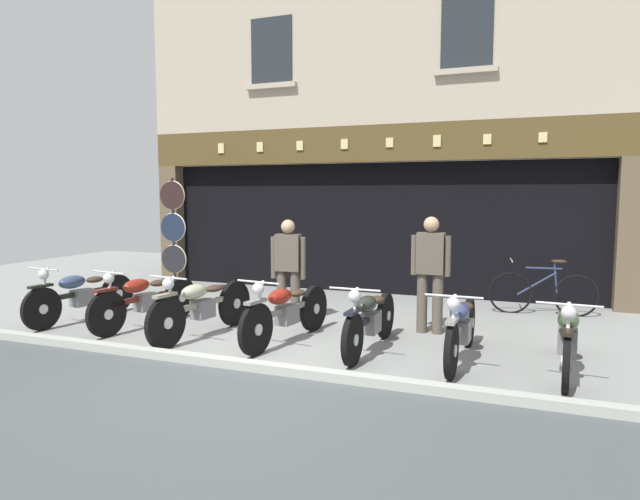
% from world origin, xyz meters
% --- Properties ---
extents(ground, '(21.62, 22.00, 0.18)m').
position_xyz_m(ground, '(0.00, -0.98, -0.04)').
color(ground, gray).
extents(shop_facade, '(9.92, 4.42, 6.59)m').
position_xyz_m(shop_facade, '(-0.00, 6.99, 1.76)').
color(shop_facade, black).
rests_on(shop_facade, ground).
extents(motorcycle_far_left, '(0.62, 2.04, 0.92)m').
position_xyz_m(motorcycle_far_left, '(-3.53, 1.28, 0.42)').
color(motorcycle_far_left, black).
rests_on(motorcycle_far_left, ground).
extents(motorcycle_left, '(0.62, 2.08, 0.92)m').
position_xyz_m(motorcycle_left, '(-2.34, 1.33, 0.43)').
color(motorcycle_left, black).
rests_on(motorcycle_left, ground).
extents(motorcycle_center_left, '(0.62, 2.12, 0.93)m').
position_xyz_m(motorcycle_center_left, '(-1.22, 1.14, 0.44)').
color(motorcycle_center_left, black).
rests_on(motorcycle_center_left, ground).
extents(motorcycle_center, '(0.62, 2.07, 0.92)m').
position_xyz_m(motorcycle_center, '(0.00, 1.29, 0.43)').
color(motorcycle_center, black).
rests_on(motorcycle_center, ground).
extents(motorcycle_center_right, '(0.62, 1.99, 0.90)m').
position_xyz_m(motorcycle_center_right, '(1.16, 1.30, 0.42)').
color(motorcycle_center_right, black).
rests_on(motorcycle_center_right, ground).
extents(motorcycle_right, '(0.62, 2.02, 0.90)m').
position_xyz_m(motorcycle_right, '(2.28, 1.27, 0.42)').
color(motorcycle_right, black).
rests_on(motorcycle_right, ground).
extents(motorcycle_far_right, '(0.62, 2.04, 0.90)m').
position_xyz_m(motorcycle_far_right, '(3.44, 1.27, 0.41)').
color(motorcycle_far_right, black).
rests_on(motorcycle_far_right, ground).
extents(salesman_left, '(0.56, 0.27, 1.59)m').
position_xyz_m(salesman_left, '(-0.48, 2.43, 0.88)').
color(salesman_left, brown).
rests_on(salesman_left, ground).
extents(shopkeeper_center, '(0.56, 0.24, 1.67)m').
position_xyz_m(shopkeeper_center, '(1.71, 2.48, 0.93)').
color(shopkeeper_center, brown).
rests_on(shopkeeper_center, ground).
extents(tyre_sign_pole, '(0.57, 0.06, 2.29)m').
position_xyz_m(tyre_sign_pole, '(-3.47, 3.63, 1.32)').
color(tyre_sign_pole, '#232328').
rests_on(tyre_sign_pole, ground).
extents(advert_board_near, '(0.67, 0.03, 0.98)m').
position_xyz_m(advert_board_near, '(1.41, 5.40, 1.79)').
color(advert_board_near, silver).
extents(advert_board_far, '(0.71, 0.03, 1.05)m').
position_xyz_m(advert_board_far, '(2.65, 5.40, 1.85)').
color(advert_board_far, silver).
extents(leaning_bicycle, '(1.71, 0.50, 0.94)m').
position_xyz_m(leaning_bicycle, '(3.25, 4.37, 0.37)').
color(leaning_bicycle, black).
rests_on(leaning_bicycle, ground).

